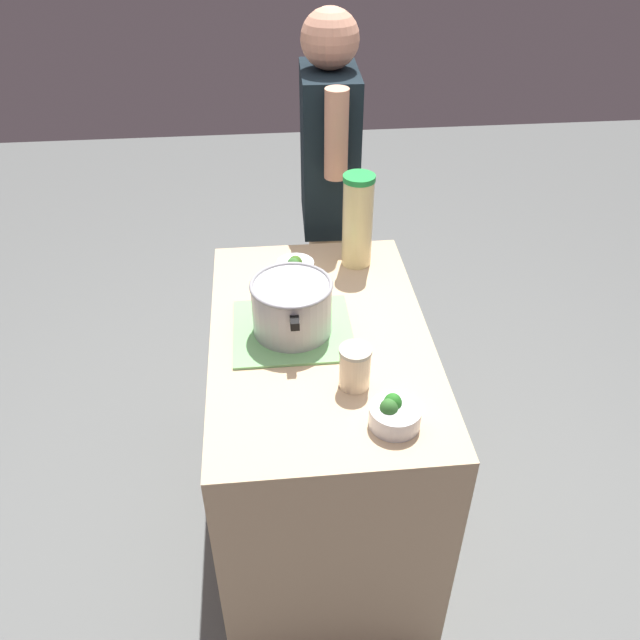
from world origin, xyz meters
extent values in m
plane|color=slate|center=(0.00, 0.00, 0.00)|extent=(8.00, 8.00, 0.00)
cube|color=#CDAD84|center=(0.00, 0.00, 0.44)|extent=(1.04, 0.64, 0.89)
cube|color=#79BD73|center=(0.02, 0.08, 0.89)|extent=(0.32, 0.35, 0.01)
cylinder|color=#B7B7BC|center=(0.02, 0.08, 0.97)|extent=(0.23, 0.23, 0.15)
torus|color=#99999E|center=(0.02, 0.08, 1.05)|extent=(0.24, 0.24, 0.01)
cube|color=black|center=(-0.11, 0.08, 1.01)|extent=(0.04, 0.02, 0.02)
cube|color=black|center=(0.15, 0.08, 1.01)|extent=(0.04, 0.02, 0.02)
cylinder|color=#F5DB93|center=(0.38, -0.16, 1.04)|extent=(0.10, 0.10, 0.30)
cylinder|color=green|center=(0.38, -0.16, 1.19)|extent=(0.10, 0.10, 0.02)
ellipsoid|color=yellow|center=(0.40, -0.16, 1.11)|extent=(0.04, 0.04, 0.01)
cylinder|color=beige|center=(-0.23, -0.07, 0.94)|extent=(0.08, 0.08, 0.11)
cylinder|color=#B2AD99|center=(-0.23, -0.07, 1.00)|extent=(0.09, 0.09, 0.01)
cylinder|color=silver|center=(0.32, 0.05, 0.91)|extent=(0.12, 0.12, 0.05)
ellipsoid|color=#3C681F|center=(0.32, 0.05, 0.93)|extent=(0.05, 0.05, 0.05)
ellipsoid|color=#39712F|center=(0.31, 0.05, 0.93)|extent=(0.05, 0.05, 0.05)
cylinder|color=silver|center=(-0.38, -0.15, 0.91)|extent=(0.13, 0.13, 0.05)
ellipsoid|color=#267222|center=(-0.36, -0.14, 0.94)|extent=(0.05, 0.05, 0.05)
ellipsoid|color=#336D2C|center=(-0.38, -0.13, 0.94)|extent=(0.05, 0.05, 0.05)
cylinder|color=tan|center=(0.69, -0.11, 0.42)|extent=(0.14, 0.14, 0.84)
cylinder|color=tan|center=(0.89, -0.11, 0.42)|extent=(0.14, 0.14, 0.84)
cube|color=black|center=(0.79, -0.11, 1.12)|extent=(0.35, 0.21, 0.57)
sphere|color=tan|center=(0.79, -0.11, 1.51)|extent=(0.20, 0.20, 0.20)
cylinder|color=tan|center=(0.58, -0.11, 1.26)|extent=(0.08, 0.08, 0.30)
cylinder|color=tan|center=(1.00, -0.11, 1.26)|extent=(0.08, 0.08, 0.30)
camera|label=1|loc=(-1.47, 0.15, 2.04)|focal=36.16mm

